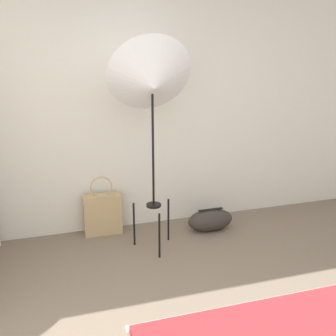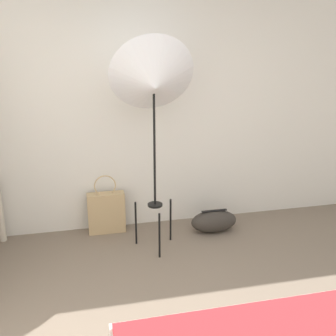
# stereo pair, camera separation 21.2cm
# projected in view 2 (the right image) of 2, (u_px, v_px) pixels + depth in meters

# --- Properties ---
(wall_back) EXTENTS (8.00, 0.05, 2.60)m
(wall_back) POSITION_uv_depth(u_px,v_px,m) (156.00, 109.00, 4.16)
(wall_back) COLOR silver
(wall_back) RESTS_ON ground_plane
(photo_umbrella) EXTENTS (0.79, 0.58, 2.05)m
(photo_umbrella) POSITION_uv_depth(u_px,v_px,m) (154.00, 82.00, 3.48)
(photo_umbrella) COLOR black
(photo_umbrella) RESTS_ON ground_plane
(tote_bag) EXTENTS (0.40, 0.13, 0.65)m
(tote_bag) POSITION_uv_depth(u_px,v_px,m) (106.00, 212.00, 4.23)
(tote_bag) COLOR tan
(tote_bag) RESTS_ON ground_plane
(duffel_bag) EXTENTS (0.51, 0.24, 0.25)m
(duffel_bag) POSITION_uv_depth(u_px,v_px,m) (214.00, 221.00, 4.27)
(duffel_bag) COLOR #332D28
(duffel_bag) RESTS_ON ground_plane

